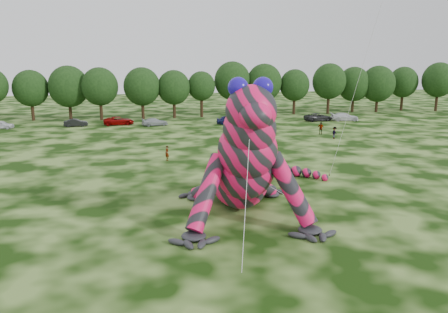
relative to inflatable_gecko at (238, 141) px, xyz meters
name	(u,v)px	position (x,y,z in m)	size (l,w,h in m)	color
ground	(324,223)	(4.77, -5.02, -4.86)	(240.00, 240.00, 0.00)	#16330A
inflatable_gecko	(238,141)	(0.00, 0.00, 0.00)	(16.38, 19.46, 9.73)	#F5135A
tree_4	(31,95)	(-24.87, 53.69, -0.34)	(6.22, 5.60, 9.06)	black
tree_5	(69,93)	(-18.35, 53.42, 0.03)	(7.16, 6.44, 9.80)	black
tree_6	(100,94)	(-12.78, 51.67, -0.12)	(6.52, 5.86, 9.49)	black
tree_7	(142,93)	(-5.31, 51.79, -0.13)	(6.68, 6.01, 9.48)	black
tree_8	(174,94)	(0.55, 51.97, -0.39)	(6.14, 5.53, 8.94)	black
tree_9	(202,94)	(5.84, 52.33, -0.52)	(5.27, 4.74, 8.68)	black
tree_10	(232,89)	(12.17, 53.56, 0.39)	(7.09, 6.38, 10.50)	black
tree_11	(264,89)	(18.56, 53.18, 0.17)	(7.01, 6.31, 10.07)	black
tree_12	(294,92)	(24.78, 52.72, -0.38)	(5.99, 5.39, 8.97)	black
tree_13	(329,89)	(31.90, 52.11, 0.20)	(6.83, 6.15, 10.13)	black
tree_14	(353,90)	(38.23, 53.70, -0.16)	(6.82, 6.14, 9.40)	black
tree_15	(378,89)	(43.25, 52.75, -0.05)	(7.17, 6.45, 9.63)	black
tree_16	(403,89)	(50.22, 54.35, -0.18)	(6.26, 5.63, 9.37)	black
tree_17	(438,87)	(56.72, 51.64, 0.28)	(6.98, 6.28, 10.30)	black
car_0	(1,125)	(-27.86, 44.34, -4.21)	(1.54, 3.83, 1.30)	white
car_1	(76,123)	(-16.47, 44.29, -4.24)	(1.32, 3.79, 1.25)	black
car_2	(119,121)	(-9.59, 44.72, -4.16)	(2.34, 5.08, 1.41)	#8A0705
car_3	(155,122)	(-3.70, 42.56, -4.24)	(1.75, 4.31, 1.25)	#A8AEB2
car_4	(229,120)	(8.80, 41.67, -4.14)	(1.71, 4.26, 1.45)	#151A4B
car_5	(257,118)	(14.15, 42.81, -4.19)	(1.44, 4.12, 1.36)	beige
car_6	(318,117)	(25.34, 42.14, -4.17)	(2.31, 5.02, 1.40)	#29292B
car_7	(345,117)	(30.12, 41.37, -4.14)	(2.02, 4.97, 1.44)	white
spectator_0	(167,153)	(-3.92, 16.00, -4.05)	(0.60, 0.39, 1.63)	gray
spectator_2	(335,133)	(20.04, 24.78, -4.03)	(1.08, 0.62, 1.67)	gray
spectator_5	(256,151)	(5.73, 14.65, -3.94)	(1.71, 0.55, 1.85)	gray
spectator_3	(321,128)	(19.72, 28.63, -3.97)	(1.05, 0.44, 1.79)	gray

